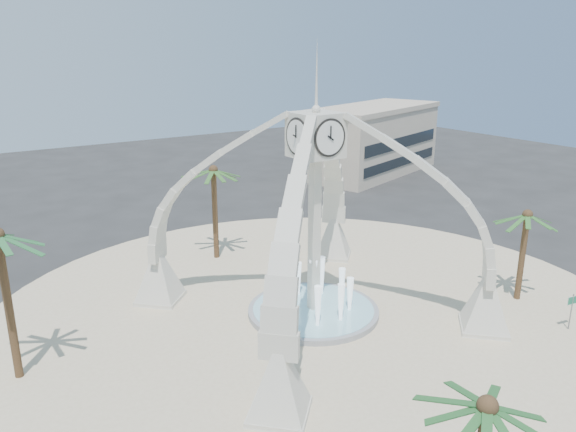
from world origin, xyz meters
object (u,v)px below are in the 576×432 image
palm_east (527,216)px  palm_north (213,171)px  street_sign (572,305)px  clock_tower (315,213)px  palm_south (487,409)px  fountain (313,310)px

palm_east → palm_north: (-12.86, 17.56, 1.20)m
palm_north → street_sign: (11.70, -21.76, -5.26)m
clock_tower → palm_east: size_ratio=2.75×
palm_east → palm_south: (-18.59, -11.22, 0.22)m
palm_east → palm_north: palm_north is taller
clock_tower → palm_north: size_ratio=2.30×
fountain → palm_north: 13.63m
clock_tower → palm_north: (-0.57, 11.92, 0.38)m
clock_tower → palm_east: 13.55m
palm_east → street_sign: 5.95m
street_sign → palm_north: bearing=128.6°
palm_north → palm_south: palm_north is taller
clock_tower → palm_east: bearing=-24.7°
palm_north → palm_south: bearing=-101.3°
clock_tower → palm_north: clock_tower is taller
palm_east → street_sign: palm_east is taller
clock_tower → palm_south: 18.01m
clock_tower → street_sign: clock_tower is taller
fountain → street_sign: fountain is taller
clock_tower → street_sign: 15.64m
fountain → palm_north: palm_north is taller
fountain → palm_south: 18.85m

